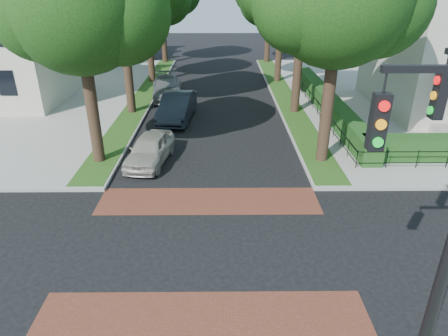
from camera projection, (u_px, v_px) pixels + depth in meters
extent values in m
plane|color=black|center=(206.00, 248.00, 13.53)|extent=(120.00, 120.00, 0.00)
cube|color=brown|center=(209.00, 201.00, 16.42)|extent=(9.00, 2.20, 0.01)
cube|color=brown|center=(202.00, 321.00, 10.63)|extent=(9.00, 2.20, 0.01)
cube|color=#1E4313|center=(284.00, 95.00, 30.76)|extent=(1.60, 29.80, 0.02)
cube|color=#1E4313|center=(144.00, 96.00, 30.68)|extent=(1.60, 29.80, 0.02)
cylinder|color=black|center=(330.00, 86.00, 18.26)|extent=(0.56, 0.56, 7.35)
sphere|color=black|center=(377.00, 4.00, 17.05)|extent=(4.65, 4.65, 4.65)
sphere|color=black|center=(303.00, 2.00, 16.53)|extent=(4.34, 4.34, 4.34)
cylinder|color=black|center=(299.00, 53.00, 25.41)|extent=(0.56, 0.56, 7.70)
cylinder|color=black|center=(279.00, 42.00, 33.77)|extent=(0.56, 0.56, 6.65)
sphere|color=black|center=(301.00, 2.00, 32.72)|extent=(4.35, 4.35, 4.35)
sphere|color=black|center=(264.00, 1.00, 32.20)|extent=(4.06, 4.06, 4.06)
cylinder|color=black|center=(268.00, 28.00, 41.82)|extent=(0.56, 0.56, 7.00)
cylinder|color=black|center=(90.00, 90.00, 18.25)|extent=(0.56, 0.56, 7.00)
sphere|color=black|center=(77.00, 3.00, 16.66)|extent=(6.00, 6.00, 6.00)
sphere|color=black|center=(119.00, 13.00, 17.12)|extent=(4.50, 4.50, 4.50)
sphere|color=black|center=(40.00, 11.00, 16.60)|extent=(4.20, 4.20, 4.20)
cylinder|color=black|center=(126.00, 50.00, 25.25)|extent=(0.56, 0.56, 8.05)
cylinder|color=black|center=(149.00, 40.00, 33.64)|extent=(0.56, 0.56, 6.86)
cylinder|color=black|center=(163.00, 27.00, 41.71)|extent=(0.56, 0.56, 7.14)
cube|color=#1F4A19|center=(328.00, 103.00, 26.82)|extent=(1.00, 18.00, 1.20)
cube|color=beige|center=(65.00, 32.00, 40.87)|extent=(9.00, 8.00, 6.50)
cube|color=black|center=(443.00, 69.00, 6.42)|extent=(2.00, 0.12, 0.12)
cube|color=black|center=(378.00, 122.00, 6.80)|extent=(0.28, 0.22, 1.00)
cylinder|color=red|center=(384.00, 106.00, 6.55)|extent=(0.18, 0.05, 0.18)
cylinder|color=orange|center=(381.00, 125.00, 6.69)|extent=(0.18, 0.05, 0.18)
cylinder|color=#0CB226|center=(378.00, 142.00, 6.82)|extent=(0.18, 0.05, 0.18)
cube|color=black|center=(440.00, 96.00, 8.35)|extent=(0.22, 0.28, 1.00)
cylinder|color=red|center=(437.00, 80.00, 8.22)|extent=(0.05, 0.18, 0.18)
cylinder|color=orange|center=(433.00, 96.00, 8.35)|extent=(0.05, 0.18, 0.18)
cylinder|color=#0CB226|center=(430.00, 110.00, 8.49)|extent=(0.05, 0.18, 0.18)
imported|color=#B0AB9F|center=(150.00, 149.00, 19.55)|extent=(2.29, 4.40, 1.43)
imported|color=black|center=(177.00, 107.00, 25.57)|extent=(2.27, 5.36, 1.72)
imported|color=slate|center=(167.00, 87.00, 30.51)|extent=(2.90, 5.63, 1.56)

